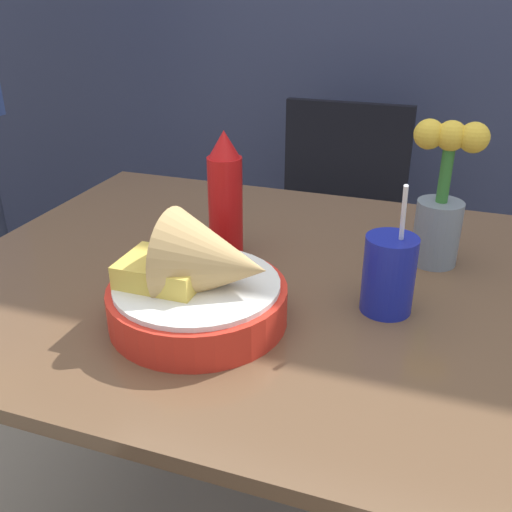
{
  "coord_description": "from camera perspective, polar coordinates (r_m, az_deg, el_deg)",
  "views": [
    {
      "loc": [
        0.23,
        -0.86,
        1.21
      ],
      "look_at": [
        -0.05,
        -0.05,
        0.8
      ],
      "focal_mm": 40.0,
      "sensor_mm": 36.0,
      "label": 1
    }
  ],
  "objects": [
    {
      "name": "ketchup_bottle",
      "position": [
        1.06,
        -3.09,
        6.02
      ],
      "size": [
        0.06,
        0.06,
        0.24
      ],
      "color": "red",
      "rests_on": "dining_table"
    },
    {
      "name": "dining_table",
      "position": [
        1.06,
        3.54,
        -6.54
      ],
      "size": [
        1.23,
        0.9,
        0.74
      ],
      "color": "brown",
      "rests_on": "ground_plane"
    },
    {
      "name": "drink_cup",
      "position": [
        0.91,
        13.11,
        -2.02
      ],
      "size": [
        0.08,
        0.08,
        0.22
      ],
      "color": "#192399",
      "rests_on": "dining_table"
    },
    {
      "name": "chair_far_window",
      "position": [
        1.85,
        8.1,
        3.58
      ],
      "size": [
        0.4,
        0.4,
        0.88
      ],
      "color": "black",
      "rests_on": "ground_plane"
    },
    {
      "name": "food_basket",
      "position": [
        0.86,
        -5.31,
        -2.96
      ],
      "size": [
        0.27,
        0.27,
        0.18
      ],
      "color": "red",
      "rests_on": "dining_table"
    },
    {
      "name": "flower_vase",
      "position": [
        1.07,
        18.06,
        5.29
      ],
      "size": [
        0.12,
        0.08,
        0.26
      ],
      "color": "gray",
      "rests_on": "dining_table"
    }
  ]
}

